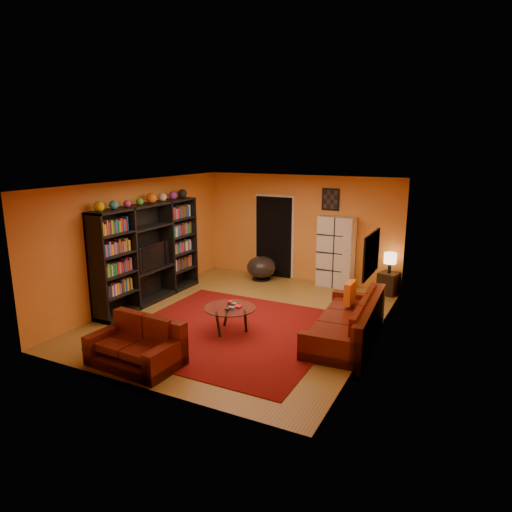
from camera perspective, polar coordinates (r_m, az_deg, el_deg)
The scene contains 20 objects.
floor at distance 9.03m, azimuth -1.59°, elevation -7.66°, with size 6.00×6.00×0.00m, color brown.
ceiling at distance 8.45m, azimuth -1.70°, elevation 9.02°, with size 6.00×6.00×0.00m, color white.
wall_back at distance 11.32m, azimuth 5.57°, elevation 3.49°, with size 6.00×6.00×0.00m, color orange.
wall_front at distance 6.27m, azimuth -14.78°, elevation -5.20°, with size 6.00×6.00×0.00m, color orange.
wall_left at distance 10.05m, azimuth -14.31°, elevation 1.84°, with size 6.00×6.00×0.00m, color orange.
wall_right at distance 7.81m, azimuth 14.74°, elevation -1.48°, with size 6.00×6.00×0.00m, color orange.
rug at distance 8.42m, azimuth -3.26°, elevation -9.26°, with size 3.60×3.60×0.01m, color #530909.
doorway at distance 11.60m, azimuth 2.24°, elevation 2.38°, with size 0.95×0.10×2.04m, color black.
wall_art_right at distance 7.46m, azimuth 14.24°, elevation 0.22°, with size 0.03×1.00×0.70m, color black.
wall_art_back at distance 10.95m, azimuth 9.31°, elevation 7.00°, with size 0.42×0.03×0.52m, color black.
entertainment_unit at distance 9.96m, azimuth -13.24°, elevation 0.32°, with size 0.45×3.00×2.10m, color black.
tv at distance 9.92m, azimuth -13.09°, elevation -0.03°, with size 0.13×0.96×0.55m, color black.
sofa at distance 8.17m, azimuth 11.79°, elevation -8.17°, with size 1.15×2.49×0.85m.
loveseat at distance 7.36m, azimuth -14.41°, elevation -10.78°, with size 1.43×0.91×0.85m.
throw_pillow at distance 8.62m, azimuth 11.65°, elevation -4.55°, with size 0.12×0.42×0.42m, color orange.
coffee_table at distance 8.21m, azimuth -3.27°, elevation -6.74°, with size 0.93×0.93×0.46m.
storage_cabinet at distance 10.92m, azimuth 9.94°, elevation 0.52°, with size 0.84×0.37×1.68m, color beige.
bowl_chair at distance 11.41m, azimuth 0.67°, elevation -1.42°, with size 0.73×0.73×0.59m.
side_table at distance 10.74m, azimuth 16.22°, elevation -3.31°, with size 0.40×0.40×0.50m, color black.
table_lamp at distance 10.60m, azimuth 16.43°, elevation -0.35°, with size 0.27×0.27×0.46m.
Camera 1 is at (4.00, -7.41, 3.27)m, focal length 32.00 mm.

